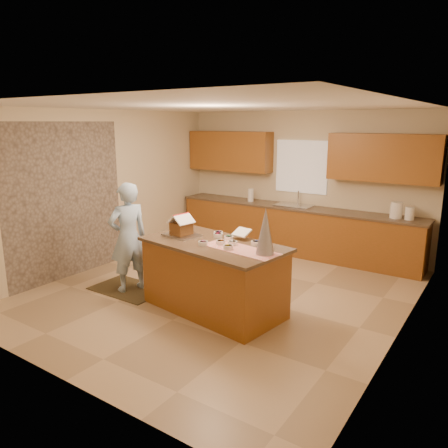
# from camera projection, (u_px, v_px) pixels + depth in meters

# --- Properties ---
(floor) EXTENTS (5.50, 5.50, 0.00)m
(floor) POSITION_uv_depth(u_px,v_px,m) (222.00, 292.00, 6.47)
(floor) COLOR tan
(floor) RESTS_ON ground
(ceiling) EXTENTS (5.50, 5.50, 0.00)m
(ceiling) POSITION_uv_depth(u_px,v_px,m) (222.00, 106.00, 5.84)
(ceiling) COLOR silver
(ceiling) RESTS_ON floor
(wall_back) EXTENTS (5.50, 5.50, 0.00)m
(wall_back) POSITION_uv_depth(u_px,v_px,m) (302.00, 182.00, 8.37)
(wall_back) COLOR beige
(wall_back) RESTS_ON floor
(wall_front) EXTENTS (5.50, 5.50, 0.00)m
(wall_front) POSITION_uv_depth(u_px,v_px,m) (53.00, 250.00, 3.94)
(wall_front) COLOR beige
(wall_front) RESTS_ON floor
(wall_left) EXTENTS (5.50, 5.50, 0.00)m
(wall_left) POSITION_uv_depth(u_px,v_px,m) (104.00, 189.00, 7.52)
(wall_left) COLOR beige
(wall_left) RESTS_ON floor
(wall_right) EXTENTS (5.50, 5.50, 0.00)m
(wall_right) POSITION_uv_depth(u_px,v_px,m) (407.00, 227.00, 4.79)
(wall_right) COLOR beige
(wall_right) RESTS_ON floor
(stone_accent) EXTENTS (0.00, 2.50, 2.50)m
(stone_accent) POSITION_uv_depth(u_px,v_px,m) (66.00, 202.00, 6.88)
(stone_accent) COLOR gray
(stone_accent) RESTS_ON wall_left
(window_curtain) EXTENTS (1.05, 0.03, 1.00)m
(window_curtain) POSITION_uv_depth(u_px,v_px,m) (302.00, 167.00, 8.28)
(window_curtain) COLOR white
(window_curtain) RESTS_ON wall_back
(back_counter_base) EXTENTS (4.80, 0.60, 0.88)m
(back_counter_base) POSITION_uv_depth(u_px,v_px,m) (293.00, 231.00, 8.34)
(back_counter_base) COLOR brown
(back_counter_base) RESTS_ON floor
(back_counter_top) EXTENTS (4.85, 0.63, 0.04)m
(back_counter_top) POSITION_uv_depth(u_px,v_px,m) (294.00, 207.00, 8.24)
(back_counter_top) COLOR brown
(back_counter_top) RESTS_ON back_counter_base
(upper_cabinet_left) EXTENTS (1.85, 0.35, 0.80)m
(upper_cabinet_left) POSITION_uv_depth(u_px,v_px,m) (230.00, 151.00, 8.94)
(upper_cabinet_left) COLOR brown
(upper_cabinet_left) RESTS_ON wall_back
(upper_cabinet_right) EXTENTS (1.85, 0.35, 0.80)m
(upper_cabinet_right) POSITION_uv_depth(u_px,v_px,m) (384.00, 158.00, 7.26)
(upper_cabinet_right) COLOR brown
(upper_cabinet_right) RESTS_ON wall_back
(sink) EXTENTS (0.70, 0.45, 0.12)m
(sink) POSITION_uv_depth(u_px,v_px,m) (294.00, 208.00, 8.24)
(sink) COLOR silver
(sink) RESTS_ON back_counter_top
(faucet) EXTENTS (0.03, 0.03, 0.28)m
(faucet) POSITION_uv_depth(u_px,v_px,m) (298.00, 198.00, 8.34)
(faucet) COLOR silver
(faucet) RESTS_ON back_counter_top
(island_base) EXTENTS (1.97, 1.18, 0.91)m
(island_base) POSITION_uv_depth(u_px,v_px,m) (214.00, 278.00, 5.76)
(island_base) COLOR brown
(island_base) RESTS_ON floor
(island_top) EXTENTS (2.06, 1.28, 0.04)m
(island_top) POSITION_uv_depth(u_px,v_px,m) (214.00, 244.00, 5.65)
(island_top) COLOR brown
(island_top) RESTS_ON island_base
(table_runner) EXTENTS (1.07, 0.52, 0.01)m
(table_runner) POSITION_uv_depth(u_px,v_px,m) (240.00, 249.00, 5.35)
(table_runner) COLOR red
(table_runner) RESTS_ON island_top
(baking_tray) EXTENTS (0.52, 0.41, 0.03)m
(baking_tray) POSITION_uv_depth(u_px,v_px,m) (182.00, 235.00, 5.98)
(baking_tray) COLOR silver
(baking_tray) RESTS_ON island_top
(cookbook) EXTENTS (0.25, 0.21, 0.10)m
(cookbook) POSITION_uv_depth(u_px,v_px,m) (242.00, 232.00, 5.81)
(cookbook) COLOR white
(cookbook) RESTS_ON island_top
(tinsel_tree) EXTENTS (0.26, 0.26, 0.57)m
(tinsel_tree) POSITION_uv_depth(u_px,v_px,m) (265.00, 231.00, 5.10)
(tinsel_tree) COLOR silver
(tinsel_tree) RESTS_ON island_top
(rug) EXTENTS (1.11, 0.72, 0.01)m
(rug) POSITION_uv_depth(u_px,v_px,m) (129.00, 289.00, 6.58)
(rug) COLOR black
(rug) RESTS_ON floor
(boy) EXTENTS (0.57, 0.69, 1.63)m
(boy) POSITION_uv_depth(u_px,v_px,m) (128.00, 237.00, 6.36)
(boy) COLOR #9FC0E3
(boy) RESTS_ON rug
(canister_a) EXTENTS (0.17, 0.17, 0.23)m
(canister_a) POSITION_uv_depth(u_px,v_px,m) (395.00, 211.00, 7.20)
(canister_a) COLOR white
(canister_a) RESTS_ON back_counter_top
(canister_b) EXTENTS (0.19, 0.19, 0.27)m
(canister_b) POSITION_uv_depth(u_px,v_px,m) (397.00, 210.00, 7.19)
(canister_b) COLOR white
(canister_b) RESTS_ON back_counter_top
(canister_c) EXTENTS (0.15, 0.15, 0.21)m
(canister_c) POSITION_uv_depth(u_px,v_px,m) (410.00, 213.00, 7.08)
(canister_c) COLOR white
(canister_c) RESTS_ON back_counter_top
(paper_towel) EXTENTS (0.12, 0.12, 0.25)m
(paper_towel) POSITION_uv_depth(u_px,v_px,m) (251.00, 195.00, 8.73)
(paper_towel) COLOR white
(paper_towel) RESTS_ON back_counter_top
(gingerbread_house) EXTENTS (0.32, 0.33, 0.29)m
(gingerbread_house) POSITION_uv_depth(u_px,v_px,m) (181.00, 227.00, 5.95)
(gingerbread_house) COLOR brown
(gingerbread_house) RESTS_ON baking_tray
(candy_bowls) EXTENTS (0.80, 0.64, 0.06)m
(candy_bowls) POSITION_uv_depth(u_px,v_px,m) (226.00, 241.00, 5.64)
(candy_bowls) COLOR orange
(candy_bowls) RESTS_ON island_top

